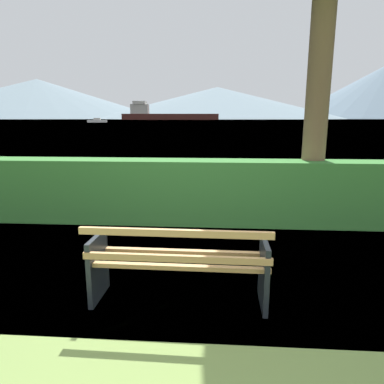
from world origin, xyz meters
TOP-DOWN VIEW (x-y plane):
  - ground_plane at (0.00, 0.00)m, footprint 1400.00×1400.00m
  - water_surface at (0.00, 309.30)m, footprint 620.00×620.00m
  - park_bench at (-0.00, -0.06)m, footprint 1.78×0.60m
  - hedge_row at (0.00, 2.73)m, footprint 10.72×0.62m
  - cargo_ship_large at (-47.16, 305.30)m, footprint 84.53×18.27m
  - fishing_boat_near at (-45.83, 129.88)m, footprint 7.66×4.26m
  - distant_hills at (-43.48, 573.95)m, footprint 945.67×436.76m

SIDE VIEW (x-z plane):
  - ground_plane at x=0.00m, z-range 0.00..0.00m
  - water_surface at x=0.00m, z-range 0.00..0.00m
  - park_bench at x=0.00m, z-range -0.01..0.86m
  - hedge_row at x=0.00m, z-range 0.00..1.13m
  - fishing_boat_near at x=-45.83m, z-range -0.24..1.48m
  - cargo_ship_large at x=-47.16m, z-range -3.50..12.38m
  - distant_hills at x=-43.48m, z-range -9.38..76.92m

